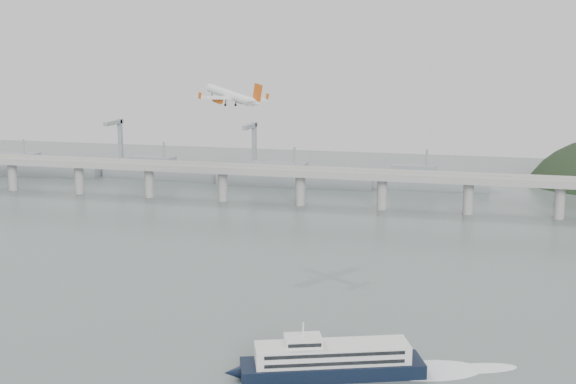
# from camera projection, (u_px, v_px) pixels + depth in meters

# --- Properties ---
(ground) EXTENTS (900.00, 900.00, 0.00)m
(ground) POSITION_uv_depth(u_px,v_px,m) (249.00, 319.00, 273.37)
(ground) COLOR slate
(ground) RESTS_ON ground
(bridge) EXTENTS (800.00, 22.00, 23.90)m
(bridge) POSITION_uv_depth(u_px,v_px,m) (347.00, 179.00, 460.59)
(bridge) COLOR #999996
(bridge) RESTS_ON ground
(distant_fleet) EXTENTS (453.00, 60.90, 40.00)m
(distant_fleet) POSITION_uv_depth(u_px,v_px,m) (155.00, 171.00, 562.79)
(distant_fleet) COLOR gray
(distant_fleet) RESTS_ON ground
(ferry) EXTENTS (84.87, 39.16, 16.71)m
(ferry) POSITION_uv_depth(u_px,v_px,m) (332.00, 361.00, 225.81)
(ferry) COLOR black
(ferry) RESTS_ON ground
(airliner) EXTENTS (38.37, 36.03, 11.51)m
(airliner) POSITION_uv_depth(u_px,v_px,m) (232.00, 96.00, 351.81)
(airliner) COLOR white
(airliner) RESTS_ON ground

